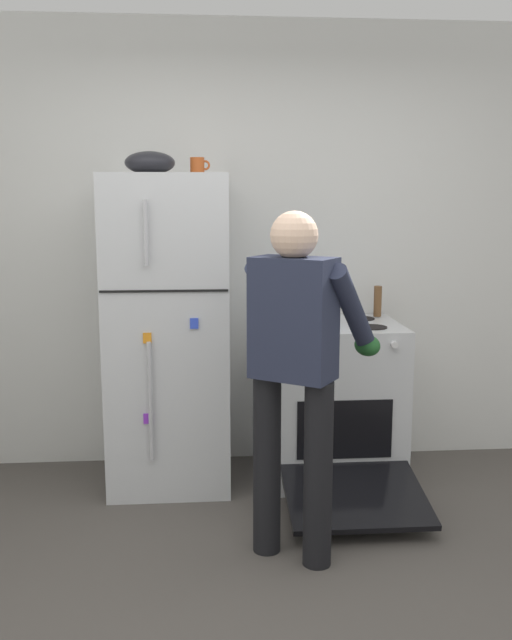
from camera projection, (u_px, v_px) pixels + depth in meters
The scene contains 9 objects.
ground at pixel (294, 637), 2.65m from camera, with size 8.00×8.00×0.00m, color #4C4742.
kitchen_wall_back at pixel (254, 247), 4.33m from camera, with size 6.00×0.10×2.70m, color silver.
refrigerator at pixel (168, 332), 3.99m from camera, with size 0.68×0.72×1.78m.
stove_range at pixel (334, 402), 4.13m from camera, with size 0.76×1.23×0.93m.
person_cook at pixel (297, 356), 3.11m from camera, with size 0.67×0.72×1.60m.
red_pot at pixel (310, 313), 3.99m from camera, with size 0.35×0.25×0.14m.
coffee_mug at pixel (198, 166), 3.89m from camera, with size 0.11×0.08×0.10m.
pepper_mill at pixel (378, 301), 4.27m from camera, with size 0.05×0.05×0.19m, color brown.
mixing_bowl at pixel (150, 163), 3.82m from camera, with size 0.28×0.28×0.12m, color black.
Camera 1 is at (-0.34, -2.38, 1.65)m, focal length 39.00 mm.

